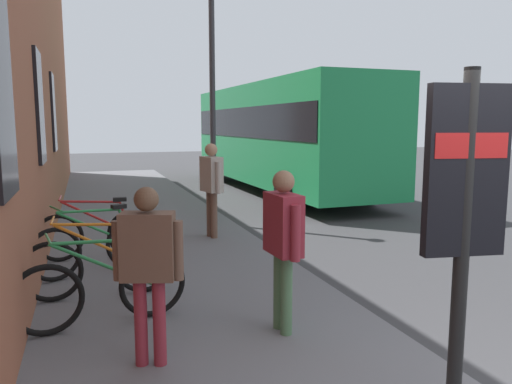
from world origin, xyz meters
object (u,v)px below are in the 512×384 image
Objects in this scene: bicycle_mid_rack at (103,289)px; pedestrian_near_bus at (211,180)px; bicycle_by_door at (99,265)px; transit_info_sign at (465,195)px; pedestrian_crossing_street at (283,235)px; bicycle_under_window at (96,234)px; pedestrian_by_facade at (148,258)px; city_bus at (279,131)px; street_lamp at (212,78)px; bicycle_beside_lamp at (95,246)px.

bicycle_mid_rack is 1.03× the size of pedestrian_near_bus.
transit_info_sign reaches higher than bicycle_by_door.
bicycle_by_door is 2.41m from pedestrian_crossing_street.
bicycle_mid_rack is at bearing -179.96° from bicycle_under_window.
pedestrian_by_facade is at bearing 101.52° from pedestrian_crossing_street.
bicycle_under_window is 0.17× the size of city_bus.
city_bus is at bearing -26.98° from pedestrian_by_facade.
transit_info_sign is 0.48× the size of street_lamp.
bicycle_under_window is 1.10× the size of pedestrian_crossing_street.
bicycle_by_door is 0.35× the size of street_lamp.
bicycle_under_window is 4.40m from street_lamp.
transit_info_sign is 7.88m from street_lamp.
city_bus is (7.82, -5.83, 1.41)m from bicycle_beside_lamp.
bicycle_by_door is at bearing 149.95° from street_lamp.
bicycle_mid_rack is 3.57m from transit_info_sign.
street_lamp reaches higher than pedestrian_crossing_street.
bicycle_beside_lamp is 2.94m from pedestrian_by_facade.
bicycle_by_door is at bearing 146.63° from city_bus.
pedestrian_crossing_street reaches higher than bicycle_beside_lamp.
bicycle_beside_lamp is at bearing 177.26° from bicycle_under_window.
street_lamp reaches higher than bicycle_under_window.
transit_info_sign is 6.08m from pedestrian_near_bus.
pedestrian_by_facade is at bearing -172.28° from bicycle_beside_lamp.
bicycle_by_door is at bearing -178.17° from bicycle_beside_lamp.
bicycle_mid_rack and bicycle_by_door have the same top height.
bicycle_by_door is 0.98m from bicycle_beside_lamp.
pedestrian_crossing_street is 6.31m from street_lamp.
bicycle_by_door is 0.17× the size of city_bus.
city_bus is 7.27m from pedestrian_near_bus.
city_bus reaches higher than bicycle_under_window.
pedestrian_crossing_street is (-10.41, 4.11, -0.82)m from city_bus.
pedestrian_by_facade is at bearing 159.63° from pedestrian_near_bus.
city_bus is at bearing -36.35° from street_lamp.
bicycle_mid_rack is at bearing 66.64° from pedestrian_crossing_street.
city_bus is 6.55× the size of pedestrian_crossing_street.
pedestrian_near_bus is at bearing -4.67° from pedestrian_crossing_street.
bicycle_beside_lamp is 3.17m from pedestrian_crossing_street.
transit_info_sign is at bearing -147.43° from bicycle_by_door.
pedestrian_near_bus reaches higher than pedestrian_by_facade.
street_lamp reaches higher than city_bus.
pedestrian_near_bus is (0.84, -2.02, 0.65)m from bicycle_under_window.
bicycle_mid_rack is at bearing 149.15° from city_bus.
pedestrian_by_facade is (-3.67, -0.35, 0.55)m from bicycle_under_window.
bicycle_under_window is 9.20m from city_bus.
pedestrian_near_bus is at bearing 1.55° from transit_info_sign.
city_bus is at bearing -16.40° from transit_info_sign.
transit_info_sign is at bearing -139.35° from bicycle_mid_rack.
bicycle_mid_rack is at bearing 19.32° from pedestrian_by_facade.
transit_info_sign reaches higher than bicycle_mid_rack.
pedestrian_near_bus is at bearing 164.62° from street_lamp.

